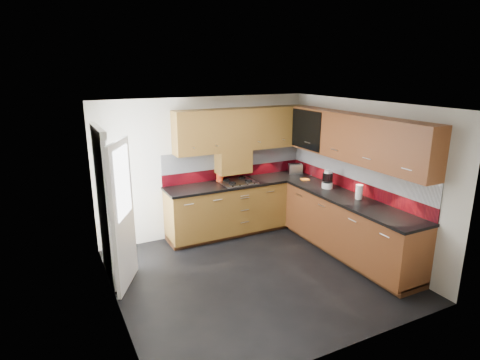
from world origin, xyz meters
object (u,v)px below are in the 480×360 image
gas_hob (237,182)px  utensil_pot (220,176)px  food_processor (328,180)px  toaster (295,169)px

gas_hob → utensil_pot: utensil_pot is taller
food_processor → toaster: bearing=85.6°
toaster → food_processor: bearing=-94.4°
gas_hob → utensil_pot: 0.33m
toaster → food_processor: 1.05m
utensil_pot → food_processor: size_ratio=1.48×
utensil_pot → toaster: (1.51, -0.12, -0.01)m
gas_hob → utensil_pot: size_ratio=1.36×
utensil_pot → toaster: size_ratio=1.50×
gas_hob → food_processor: food_processor is taller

